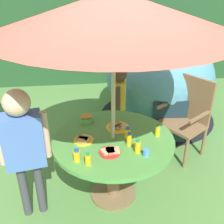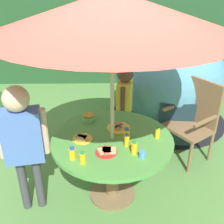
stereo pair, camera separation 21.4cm
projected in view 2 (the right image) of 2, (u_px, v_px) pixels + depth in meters
The scene contains 19 objects.
ground_plane at pixel (112, 195), 2.91m from camera, with size 10.00×10.00×0.02m, color #548442.
hedge_backdrop at pixel (109, 40), 5.69m from camera, with size 9.00×0.70×1.68m, color #234C28.
garden_table at pixel (112, 151), 2.64m from camera, with size 1.17×1.17×0.71m.
patio_umbrella at pixel (112, 11), 2.04m from camera, with size 1.93×1.93×2.02m.
wooden_chair at pixel (194, 117), 3.29m from camera, with size 0.64×0.66×1.01m.
dome_tent at pixel (170, 79), 4.11m from camera, with size 1.99×1.99×1.36m.
child_in_yellow_shirt at pixel (125, 99), 3.32m from camera, with size 0.22×0.39×1.16m.
child_in_blue_shirt at pixel (23, 136), 2.37m from camera, with size 0.44×0.25×1.32m.
snack_bowl at pixel (89, 117), 2.87m from camera, with size 0.14×0.14×0.08m.
plate_far_right at pixel (119, 127), 2.73m from camera, with size 0.24×0.24×0.03m.
plate_back_edge at pixel (82, 138), 2.55m from camera, with size 0.19×0.19×0.03m.
plate_center_back at pixel (107, 151), 2.36m from camera, with size 0.19×0.19×0.03m.
juice_bottle_near_left at pixel (127, 134), 2.54m from camera, with size 0.06×0.06×0.12m.
juice_bottle_near_right at pixel (134, 148), 2.33m from camera, with size 0.05×0.05×0.13m.
juice_bottle_far_left at pixel (83, 158), 2.22m from camera, with size 0.05×0.05×0.11m.
juice_bottle_center_front at pixel (157, 133), 2.55m from camera, with size 0.05×0.05×0.12m.
juice_bottle_mid_left at pixel (72, 153), 2.27m from camera, with size 0.06×0.06×0.11m.
juice_bottle_mid_right at pixel (127, 140), 2.44m from camera, with size 0.05×0.05×0.13m.
cup_near at pixel (142, 154), 2.30m from camera, with size 0.06×0.06×0.06m, color #4C99D8.
Camera 2 is at (-0.04, -2.16, 2.13)m, focal length 43.15 mm.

